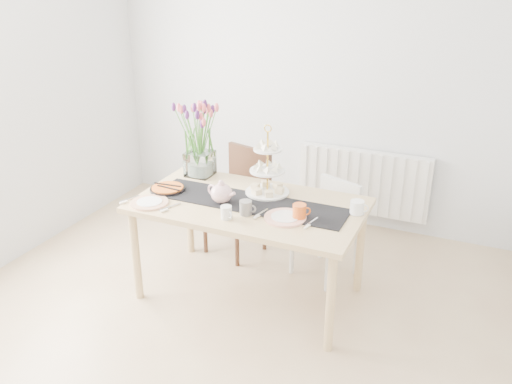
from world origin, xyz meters
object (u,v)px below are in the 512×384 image
at_px(mug_white, 226,212).
at_px(chair_white, 331,222).
at_px(radiator, 363,182).
at_px(chair_brown, 241,192).
at_px(cream_jug, 357,207).
at_px(cake_stand, 267,177).
at_px(plate_left, 149,203).
at_px(teapot, 221,193).
at_px(tart_tin, 168,189).
at_px(mug_grey, 246,208).
at_px(tulip_vase, 198,127).
at_px(plate_right, 285,218).
at_px(dining_table, 249,213).
at_px(mug_orange, 299,212).

bearing_deg(mug_white, chair_white, 92.90).
xyz_separation_m(radiator, mug_white, (-0.52, -1.74, 0.34)).
distance_m(chair_brown, cream_jug, 1.24).
distance_m(radiator, cake_stand, 1.39).
distance_m(chair_white, plate_left, 1.42).
distance_m(radiator, chair_brown, 1.18).
distance_m(cake_stand, teapot, 0.37).
bearing_deg(tart_tin, mug_grey, -10.67).
distance_m(tulip_vase, plate_right, 1.08).
height_order(cream_jug, plate_left, cream_jug).
relative_size(dining_table, mug_grey, 16.21).
height_order(cake_stand, teapot, cake_stand).
height_order(tart_tin, mug_white, mug_white).
bearing_deg(cake_stand, cream_jug, -5.66).
xyz_separation_m(cream_jug, mug_orange, (-0.33, -0.24, 0.01)).
xyz_separation_m(chair_white, tulip_vase, (-1.02, -0.24, 0.71)).
height_order(plate_left, plate_right, same).
relative_size(cream_jug, plate_right, 0.33).
bearing_deg(mug_grey, teapot, 154.62).
height_order(cream_jug, tart_tin, cream_jug).
xyz_separation_m(chair_brown, tulip_vase, (-0.21, -0.30, 0.62)).
xyz_separation_m(radiator, teapot, (-0.66, -1.53, 0.38)).
distance_m(dining_table, chair_brown, 0.74).
bearing_deg(plate_left, cream_jug, 17.27).
bearing_deg(chair_white, dining_table, -106.46).
bearing_deg(mug_grey, chair_brown, 114.63).
distance_m(dining_table, plate_left, 0.70).
bearing_deg(plate_left, chair_brown, 73.61).
bearing_deg(mug_white, mug_orange, 54.76).
xyz_separation_m(cake_stand, mug_orange, (0.36, -0.30, -0.08)).
distance_m(dining_table, plate_right, 0.36).
bearing_deg(cream_jug, chair_brown, 157.64).
height_order(dining_table, cream_jug, cream_jug).
distance_m(tart_tin, plate_right, 0.97).
relative_size(radiator, dining_table, 0.75).
bearing_deg(radiator, teapot, -113.22).
bearing_deg(tart_tin, dining_table, 4.36).
relative_size(radiator, mug_orange, 11.30).
height_order(mug_white, plate_right, mug_white).
relative_size(chair_white, mug_grey, 7.69).
distance_m(dining_table, tulip_vase, 0.81).
bearing_deg(plate_left, mug_orange, 10.29).
height_order(mug_grey, mug_orange, mug_orange).
bearing_deg(tart_tin, radiator, 53.08).
height_order(dining_table, chair_brown, chair_brown).
height_order(radiator, plate_left, plate_left).
xyz_separation_m(dining_table, cream_jug, (0.73, 0.13, 0.12)).
height_order(chair_brown, chair_white, chair_brown).
xyz_separation_m(chair_white, teapot, (-0.62, -0.65, 0.39)).
bearing_deg(cream_jug, mug_grey, -153.40).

